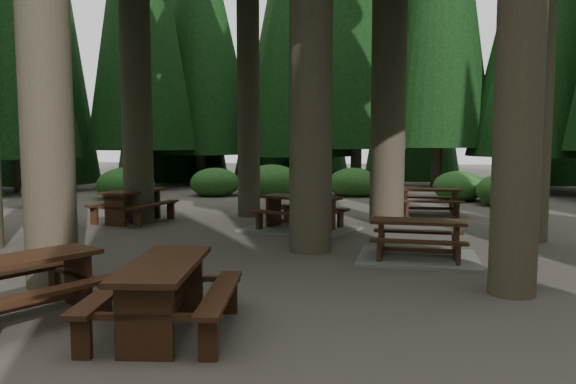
# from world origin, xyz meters

# --- Properties ---
(ground) EXTENTS (80.00, 80.00, 0.00)m
(ground) POSITION_xyz_m (0.00, 0.00, 0.00)
(ground) COLOR #4C453E
(ground) RESTS_ON ground
(picnic_table_a) EXTENTS (2.29, 1.94, 0.73)m
(picnic_table_a) POSITION_xyz_m (2.86, -0.29, 0.24)
(picnic_table_a) COLOR gray
(picnic_table_a) RESTS_ON ground
(picnic_table_b) EXTENTS (1.94, 2.24, 0.85)m
(picnic_table_b) POSITION_xyz_m (-4.33, 3.44, 0.57)
(picnic_table_b) COLOR #351810
(picnic_table_b) RESTS_ON ground
(picnic_table_c) EXTENTS (3.07, 2.84, 0.84)m
(picnic_table_c) POSITION_xyz_m (0.28, 2.70, 0.29)
(picnic_table_c) COLOR gray
(picnic_table_c) RESTS_ON ground
(picnic_table_d) EXTENTS (1.80, 1.47, 0.77)m
(picnic_table_d) POSITION_xyz_m (3.71, 6.12, 0.51)
(picnic_table_d) COLOR #351810
(picnic_table_d) RESTS_ON ground
(picnic_table_e) EXTENTS (2.18, 2.31, 0.79)m
(picnic_table_e) POSITION_xyz_m (-2.23, -4.57, 0.52)
(picnic_table_e) COLOR #351810
(picnic_table_e) RESTS_ON ground
(picnic_table_f) EXTENTS (1.76, 2.09, 0.84)m
(picnic_table_f) POSITION_xyz_m (-0.34, -4.80, 0.55)
(picnic_table_f) COLOR #351810
(picnic_table_f) RESTS_ON ground
(shrub_ring) EXTENTS (23.86, 24.64, 1.49)m
(shrub_ring) POSITION_xyz_m (0.70, 0.75, 0.40)
(shrub_ring) COLOR #21541D
(shrub_ring) RESTS_ON ground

